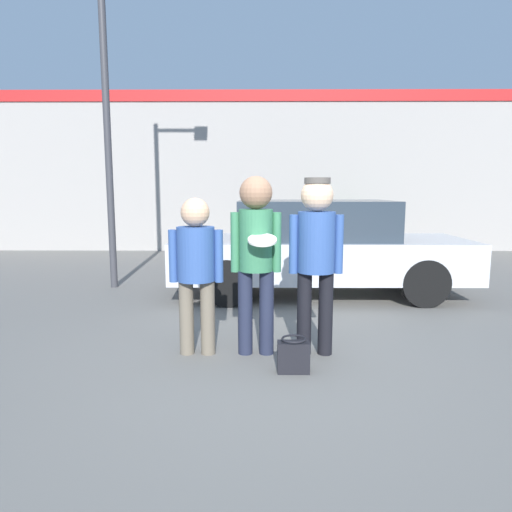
{
  "coord_description": "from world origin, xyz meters",
  "views": [
    {
      "loc": [
        -0.17,
        -4.42,
        1.7
      ],
      "look_at": [
        -0.2,
        0.32,
        1.01
      ],
      "focal_mm": 32.0,
      "sensor_mm": 36.0,
      "label": 1
    }
  ],
  "objects_px": {
    "person_middle_with_frisbee": "(256,248)",
    "person_right": "(316,248)",
    "shrub": "(343,232)",
    "person_left": "(196,262)",
    "parked_car_near": "(318,248)",
    "handbag": "(293,356)",
    "street_lamp": "(119,55)"
  },
  "relations": [
    {
      "from": "person_middle_with_frisbee",
      "to": "person_right",
      "type": "height_order",
      "value": "person_middle_with_frisbee"
    },
    {
      "from": "person_right",
      "to": "shrub",
      "type": "xyz_separation_m",
      "value": [
        1.64,
        7.4,
        -0.53
      ]
    },
    {
      "from": "person_left",
      "to": "parked_car_near",
      "type": "relative_size",
      "value": 0.35
    },
    {
      "from": "shrub",
      "to": "handbag",
      "type": "height_order",
      "value": "shrub"
    },
    {
      "from": "person_middle_with_frisbee",
      "to": "person_right",
      "type": "bearing_deg",
      "value": -0.41
    },
    {
      "from": "street_lamp",
      "to": "handbag",
      "type": "bearing_deg",
      "value": -55.01
    },
    {
      "from": "person_middle_with_frisbee",
      "to": "street_lamp",
      "type": "xyz_separation_m",
      "value": [
        -2.28,
        3.27,
        2.77
      ]
    },
    {
      "from": "person_right",
      "to": "shrub",
      "type": "distance_m",
      "value": 7.6
    },
    {
      "from": "street_lamp",
      "to": "handbag",
      "type": "xyz_separation_m",
      "value": [
        2.63,
        -3.76,
        -3.73
      ]
    },
    {
      "from": "parked_car_near",
      "to": "shrub",
      "type": "bearing_deg",
      "value": 74.83
    },
    {
      "from": "shrub",
      "to": "handbag",
      "type": "relative_size",
      "value": 3.48
    },
    {
      "from": "person_left",
      "to": "person_right",
      "type": "height_order",
      "value": "person_right"
    },
    {
      "from": "person_right",
      "to": "handbag",
      "type": "bearing_deg",
      "value": -117.32
    },
    {
      "from": "person_right",
      "to": "shrub",
      "type": "bearing_deg",
      "value": 77.53
    },
    {
      "from": "person_middle_with_frisbee",
      "to": "parked_car_near",
      "type": "height_order",
      "value": "person_middle_with_frisbee"
    },
    {
      "from": "shrub",
      "to": "handbag",
      "type": "distance_m",
      "value": 8.13
    },
    {
      "from": "parked_car_near",
      "to": "street_lamp",
      "type": "xyz_separation_m",
      "value": [
        -3.26,
        0.54,
        3.12
      ]
    },
    {
      "from": "street_lamp",
      "to": "handbag",
      "type": "relative_size",
      "value": 18.97
    },
    {
      "from": "person_left",
      "to": "person_right",
      "type": "relative_size",
      "value": 0.89
    },
    {
      "from": "person_right",
      "to": "handbag",
      "type": "distance_m",
      "value": 1.1
    },
    {
      "from": "person_middle_with_frisbee",
      "to": "shrub",
      "type": "bearing_deg",
      "value": 73.11
    },
    {
      "from": "shrub",
      "to": "parked_car_near",
      "type": "bearing_deg",
      "value": -105.17
    },
    {
      "from": "street_lamp",
      "to": "parked_car_near",
      "type": "bearing_deg",
      "value": -9.33
    },
    {
      "from": "person_left",
      "to": "street_lamp",
      "type": "distance_m",
      "value": 4.69
    },
    {
      "from": "person_right",
      "to": "shrub",
      "type": "height_order",
      "value": "person_right"
    },
    {
      "from": "person_left",
      "to": "parked_car_near",
      "type": "bearing_deg",
      "value": 59.81
    },
    {
      "from": "person_middle_with_frisbee",
      "to": "street_lamp",
      "type": "distance_m",
      "value": 4.86
    },
    {
      "from": "street_lamp",
      "to": "shrub",
      "type": "bearing_deg",
      "value": 42.38
    },
    {
      "from": "person_left",
      "to": "handbag",
      "type": "relative_size",
      "value": 4.82
    },
    {
      "from": "handbag",
      "to": "shrub",
      "type": "bearing_deg",
      "value": 76.53
    },
    {
      "from": "street_lamp",
      "to": "shrub",
      "type": "distance_m",
      "value": 6.96
    },
    {
      "from": "handbag",
      "to": "parked_car_near",
      "type": "bearing_deg",
      "value": 79.02
    }
  ]
}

